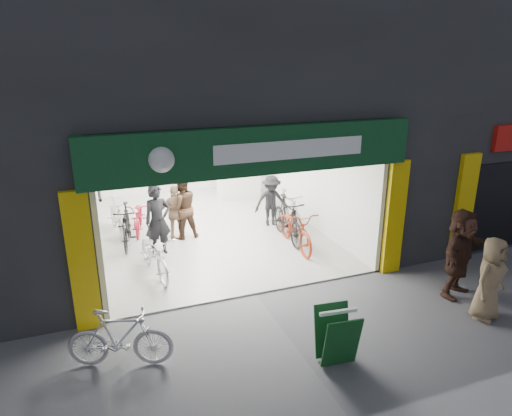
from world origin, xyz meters
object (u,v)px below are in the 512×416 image
bike_right_front (287,219)px  bike_left_front (155,254)px  parked_bike (120,338)px  sandwich_board (337,335)px  pedestrian_near (490,279)px

bike_right_front → bike_left_front: bearing=-164.1°
parked_bike → sandwich_board: parked_bike is taller
bike_right_front → pedestrian_near: (1.93, -4.74, 0.21)m
pedestrian_near → sandwich_board: 3.32m
bike_left_front → sandwich_board: bike_left_front is taller
bike_left_front → parked_bike: bearing=-116.7°
parked_bike → pedestrian_near: bearing=-79.5°
bike_left_front → sandwich_board: size_ratio=2.09×
bike_left_front → parked_bike: size_ratio=1.14×
parked_bike → pedestrian_near: pedestrian_near is taller
parked_bike → bike_left_front: bearing=0.4°
parked_bike → bike_right_front: bearing=-31.7°
bike_right_front → pedestrian_near: 5.13m
bike_left_front → parked_bike: 3.16m
parked_bike → pedestrian_near: 6.61m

